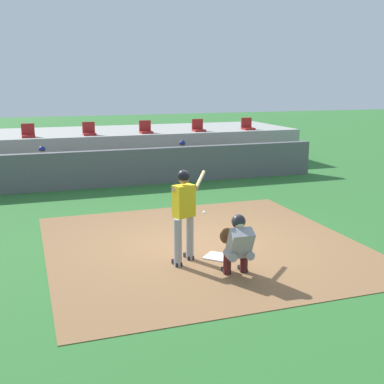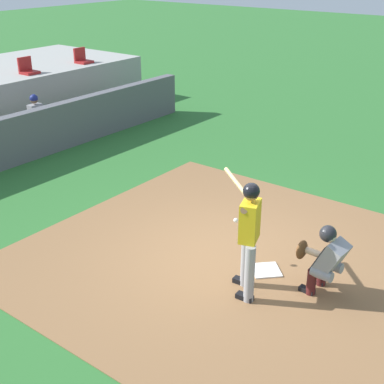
% 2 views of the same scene
% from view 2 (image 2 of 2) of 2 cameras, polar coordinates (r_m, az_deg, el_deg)
% --- Properties ---
extents(ground_plane, '(80.00, 80.00, 0.00)m').
position_cam_2_polar(ground_plane, '(9.15, 3.51, -6.82)').
color(ground_plane, '#2D6B2D').
extents(dirt_infield, '(6.40, 6.40, 0.01)m').
position_cam_2_polar(dirt_infield, '(9.14, 3.51, -6.79)').
color(dirt_infield, olive).
rests_on(dirt_infield, ground).
extents(home_plate, '(0.62, 0.62, 0.02)m').
position_cam_2_polar(home_plate, '(8.79, 7.88, -8.26)').
color(home_plate, white).
rests_on(home_plate, dirt_infield).
extents(batter_at_plate, '(1.00, 1.15, 1.80)m').
position_cam_2_polar(batter_at_plate, '(7.75, 6.06, -4.21)').
color(batter_at_plate, '#99999E').
rests_on(batter_at_plate, ground).
extents(catcher_crouched, '(0.50, 1.90, 1.13)m').
position_cam_2_polar(catcher_crouched, '(8.15, 13.95, -6.78)').
color(catcher_crouched, gray).
rests_on(catcher_crouched, ground).
extents(dugout_player_1, '(0.49, 0.70, 1.30)m').
position_cam_2_polar(dugout_player_1, '(14.99, -16.00, 7.59)').
color(dugout_player_1, '#939399').
rests_on(dugout_player_1, ground).
extents(stadium_seat_4, '(0.46, 0.46, 0.48)m').
position_cam_2_polar(stadium_seat_4, '(17.14, -17.12, 12.43)').
color(stadium_seat_4, '#A51E1E').
rests_on(stadium_seat_4, stands_platform).
extents(stadium_seat_5, '(0.46, 0.46, 0.48)m').
position_cam_2_polar(stadium_seat_5, '(18.46, -11.62, 13.75)').
color(stadium_seat_5, '#A51E1E').
rests_on(stadium_seat_5, stands_platform).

